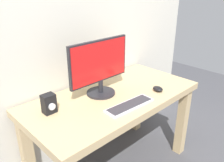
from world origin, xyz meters
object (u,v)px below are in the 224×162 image
(monitor, at_px, (100,66))
(audio_controller, at_px, (49,104))
(desk, at_px, (114,108))
(keyboard_primary, at_px, (130,105))
(mouse, at_px, (158,89))

(monitor, bearing_deg, audio_controller, 177.82)
(desk, xyz_separation_m, monitor, (-0.06, 0.09, 0.34))
(desk, bearing_deg, audio_controller, 167.62)
(desk, xyz_separation_m, audio_controller, (-0.49, 0.11, 0.18))
(monitor, height_order, keyboard_primary, monitor)
(desk, xyz_separation_m, keyboard_primary, (-0.05, -0.21, 0.12))
(desk, distance_m, monitor, 0.36)
(mouse, bearing_deg, audio_controller, 172.25)
(audio_controller, bearing_deg, desk, -12.38)
(mouse, xyz_separation_m, audio_controller, (-0.79, 0.30, 0.05))
(keyboard_primary, xyz_separation_m, mouse, (0.34, 0.01, 0.01))
(keyboard_primary, height_order, mouse, mouse)
(monitor, height_order, mouse, monitor)
(desk, relative_size, monitor, 2.58)
(desk, xyz_separation_m, mouse, (0.30, -0.20, 0.13))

